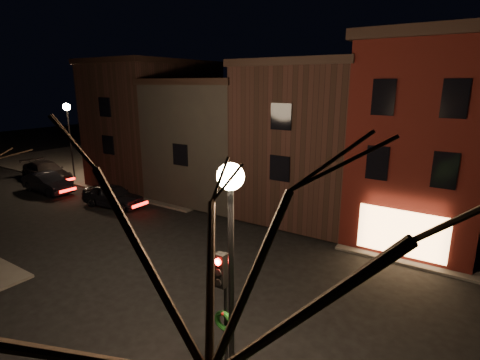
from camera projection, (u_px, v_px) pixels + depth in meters
name	position (u px, v px, depth m)	size (l,w,h in m)	color
ground	(196.00, 262.00, 17.74)	(120.00, 120.00, 0.00)	black
sidewalk_far_left	(175.00, 154.00, 44.54)	(30.00, 30.00, 0.12)	#2D2B28
corner_building	(425.00, 138.00, 19.78)	(6.50, 8.50, 10.50)	#48100C
row_building_a	(316.00, 137.00, 24.21)	(7.30, 10.30, 9.40)	black
row_building_b	(225.00, 136.00, 28.20)	(7.80, 10.30, 8.40)	black
row_building_c	(156.00, 121.00, 31.87)	(7.30, 10.30, 9.90)	black
street_lamp_near	(231.00, 225.00, 8.29)	(0.60, 0.60, 6.48)	black
street_lamp_far	(68.00, 120.00, 31.57)	(0.60, 0.60, 6.48)	black
traffic_signal	(223.00, 301.00, 9.60)	(0.58, 0.38, 4.05)	black
bare_tree_right	(205.00, 235.00, 5.33)	(6.40, 6.40, 8.50)	black
parked_car_a	(113.00, 196.00, 25.60)	(1.82, 4.51, 1.54)	black
parked_car_b	(47.00, 183.00, 28.86)	(1.62, 4.65, 1.53)	black
parked_car_c	(46.00, 172.00, 31.90)	(2.41, 5.94, 1.72)	black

